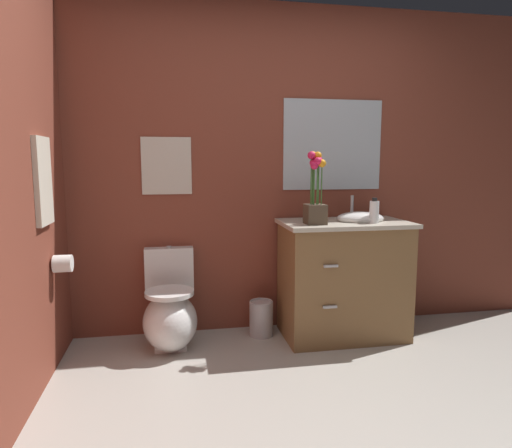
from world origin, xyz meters
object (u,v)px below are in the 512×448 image
object	(u,v)px
trash_bin	(261,318)
wall_mirror	(333,145)
vanity_cabinet	(344,278)
toilet_paper_roll	(63,264)
toilet	(170,314)
hanging_towel	(43,181)
soap_bottle	(374,212)
flower_vase	(315,196)
wall_poster	(167,166)

from	to	relation	value
trash_bin	wall_mirror	bearing A→B (deg)	16.98
vanity_cabinet	toilet_paper_roll	xyz separation A→B (m)	(-1.95, -0.17, 0.23)
toilet	vanity_cabinet	xyz separation A→B (m)	(1.29, -0.03, 0.21)
hanging_towel	toilet_paper_roll	distance (m)	0.54
soap_bottle	wall_mirror	size ratio (longest dim) A/B	0.23
trash_bin	toilet_paper_roll	distance (m)	1.47
soap_bottle	trash_bin	xyz separation A→B (m)	(-0.78, 0.23, -0.83)
flower_vase	soap_bottle	size ratio (longest dim) A/B	2.80
toilet	flower_vase	size ratio (longest dim) A/B	1.35
trash_bin	toilet_paper_roll	size ratio (longest dim) A/B	2.47
wall_poster	wall_mirror	size ratio (longest dim) A/B	0.53
toilet	vanity_cabinet	size ratio (longest dim) A/B	0.65
wall_mirror	toilet_paper_roll	distance (m)	2.14
flower_vase	soap_bottle	xyz separation A→B (m)	(0.43, -0.02, -0.12)
trash_bin	toilet_paper_roll	xyz separation A→B (m)	(-1.34, -0.28, 0.54)
flower_vase	toilet_paper_roll	xyz separation A→B (m)	(-1.68, -0.07, -0.40)
wall_poster	hanging_towel	world-z (taller)	wall_poster
vanity_cabinet	hanging_towel	distance (m)	2.16
toilet_paper_roll	wall_mirror	bearing A→B (deg)	13.42
wall_poster	wall_mirror	xyz separation A→B (m)	(1.29, 0.00, 0.16)
trash_bin	hanging_towel	size ratio (longest dim) A/B	0.52
vanity_cabinet	hanging_towel	world-z (taller)	hanging_towel
flower_vase	wall_poster	size ratio (longest dim) A/B	1.21
toilet	wall_mirror	bearing A→B (deg)	11.72
flower_vase	hanging_towel	distance (m)	1.75
flower_vase	toilet_paper_roll	bearing A→B (deg)	-177.59
vanity_cabinet	hanging_towel	size ratio (longest dim) A/B	2.04
toilet	wall_poster	size ratio (longest dim) A/B	1.64
wall_mirror	hanging_towel	distance (m)	2.10
hanging_towel	toilet_paper_roll	world-z (taller)	hanging_towel
vanity_cabinet	wall_mirror	xyz separation A→B (m)	(-0.00, 0.29, 1.00)
flower_vase	soap_bottle	bearing A→B (deg)	-3.20
soap_bottle	trash_bin	size ratio (longest dim) A/B	0.67
vanity_cabinet	hanging_towel	bearing A→B (deg)	-171.85
wall_poster	wall_mirror	bearing A→B (deg)	0.00
flower_vase	vanity_cabinet	bearing A→B (deg)	20.50
toilet	soap_bottle	bearing A→B (deg)	-5.85
flower_vase	trash_bin	bearing A→B (deg)	149.18
wall_mirror	toilet_paper_roll	bearing A→B (deg)	-166.58
wall_poster	hanging_towel	bearing A→B (deg)	-140.72
toilet	trash_bin	size ratio (longest dim) A/B	2.54
vanity_cabinet	hanging_towel	xyz separation A→B (m)	(-2.00, -0.29, 0.75)
toilet	trash_bin	xyz separation A→B (m)	(0.68, 0.08, -0.11)
hanging_towel	wall_mirror	bearing A→B (deg)	16.19
toilet	hanging_towel	size ratio (longest dim) A/B	1.33
soap_bottle	trash_bin	bearing A→B (deg)	163.52
flower_vase	wall_poster	bearing A→B (deg)	159.06
toilet	flower_vase	bearing A→B (deg)	-6.97
wall_poster	wall_mirror	world-z (taller)	wall_mirror
vanity_cabinet	toilet	bearing A→B (deg)	178.83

